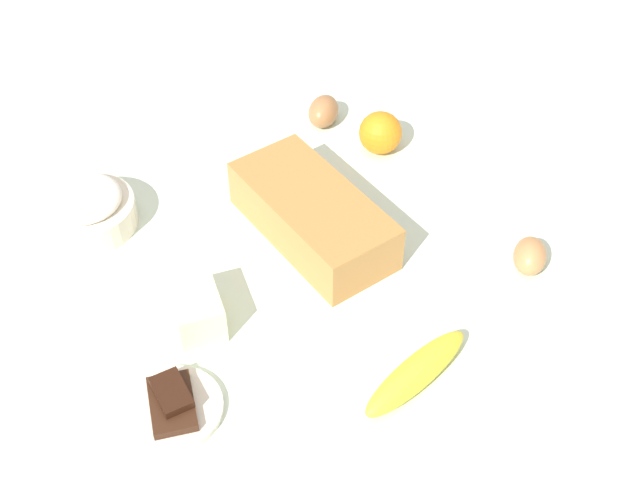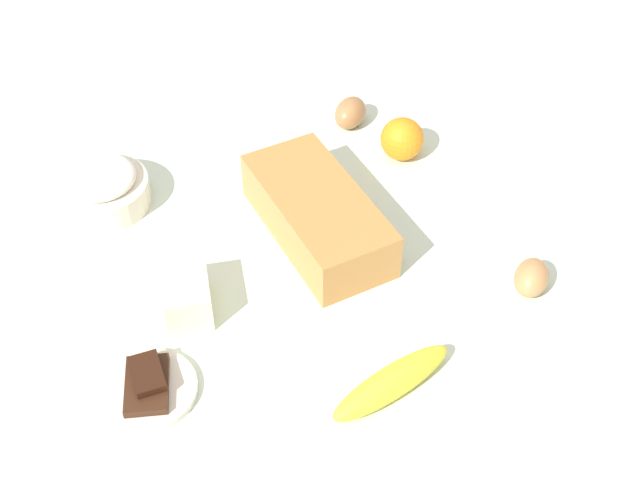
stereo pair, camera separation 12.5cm
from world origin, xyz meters
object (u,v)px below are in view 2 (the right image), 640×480
(banana, at_px, (389,383))
(flour_bowl, at_px, (102,187))
(orange_fruit, at_px, (402,139))
(loaf_pan, at_px, (318,214))
(egg_near_butter, at_px, (531,278))
(butter_block, at_px, (187,296))
(egg_beside_bowl, at_px, (350,113))
(chocolate_plate, at_px, (148,387))

(banana, bearing_deg, flour_bowl, 28.88)
(flour_bowl, bearing_deg, banana, -151.12)
(flour_bowl, xyz_separation_m, orange_fruit, (-0.06, -0.50, 0.00))
(loaf_pan, height_order, egg_near_butter, loaf_pan)
(flour_bowl, relative_size, egg_near_butter, 2.20)
(butter_block, distance_m, egg_beside_bowl, 0.50)
(loaf_pan, height_order, orange_fruit, loaf_pan)
(egg_beside_bowl, bearing_deg, orange_fruit, -157.45)
(loaf_pan, xyz_separation_m, flour_bowl, (0.19, 0.30, -0.01))
(loaf_pan, relative_size, banana, 1.54)
(loaf_pan, xyz_separation_m, orange_fruit, (0.13, -0.20, -0.00))
(orange_fruit, distance_m, egg_beside_bowl, 0.12)
(flour_bowl, height_order, chocolate_plate, flour_bowl)
(butter_block, xyz_separation_m, egg_near_butter, (-0.14, -0.47, -0.01))
(orange_fruit, height_order, butter_block, orange_fruit)
(banana, bearing_deg, butter_block, 41.97)
(egg_beside_bowl, distance_m, chocolate_plate, 0.64)
(egg_near_butter, bearing_deg, orange_fruit, 7.40)
(loaf_pan, height_order, chocolate_plate, loaf_pan)
(egg_beside_bowl, bearing_deg, loaf_pan, 147.39)
(loaf_pan, relative_size, butter_block, 3.26)
(banana, distance_m, chocolate_plate, 0.32)
(flour_bowl, distance_m, butter_block, 0.28)
(flour_bowl, relative_size, orange_fruit, 2.01)
(egg_beside_bowl, bearing_deg, butter_block, 130.15)
(flour_bowl, distance_m, banana, 0.57)
(egg_beside_bowl, bearing_deg, chocolate_plate, 133.19)
(orange_fruit, height_order, egg_near_butter, orange_fruit)
(loaf_pan, distance_m, butter_block, 0.24)
(butter_block, relative_size, chocolate_plate, 0.69)
(flour_bowl, distance_m, chocolate_plate, 0.39)
(flour_bowl, xyz_separation_m, egg_beside_bowl, (0.05, -0.45, -0.01))
(banana, xyz_separation_m, egg_near_butter, (0.09, -0.27, 0.00))
(butter_block, height_order, egg_near_butter, butter_block)
(egg_near_butter, height_order, egg_beside_bowl, egg_beside_bowl)
(banana, height_order, chocolate_plate, banana)
(banana, relative_size, egg_near_butter, 2.81)
(egg_near_butter, xyz_separation_m, egg_beside_bowl, (0.46, 0.09, 0.00))
(butter_block, bearing_deg, egg_near_butter, -106.32)
(loaf_pan, relative_size, flour_bowl, 1.97)
(butter_block, distance_m, chocolate_plate, 0.15)
(chocolate_plate, bearing_deg, banana, -111.27)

